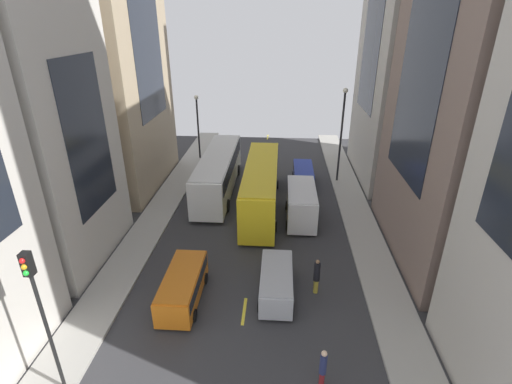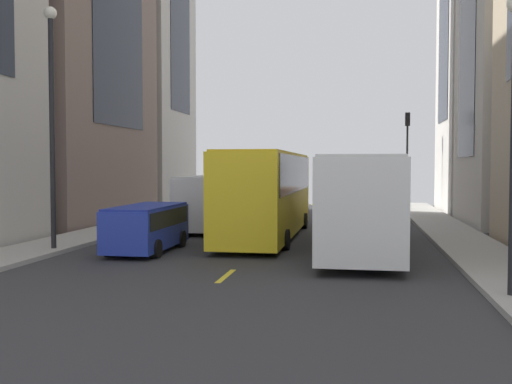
{
  "view_description": "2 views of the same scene",
  "coord_description": "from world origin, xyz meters",
  "px_view_note": "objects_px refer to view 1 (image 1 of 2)",
  "views": [
    {
      "loc": [
        1.63,
        -25.63,
        13.88
      ],
      "look_at": [
        -0.18,
        1.44,
        1.32
      ],
      "focal_mm": 26.5,
      "sensor_mm": 36.0,
      "label": 1
    },
    {
      "loc": [
        -3.57,
        26.26,
        3.02
      ],
      "look_at": [
        1.03,
        -0.32,
        1.85
      ],
      "focal_mm": 41.5,
      "sensor_mm": 36.0,
      "label": 2
    }
  ],
  "objects_px": {
    "car_blue_1": "(303,174)",
    "pedestrian_crossing_near": "(317,275)",
    "streetcar_yellow": "(261,183)",
    "car_silver_0": "(276,281)",
    "pedestrian_walking_far": "(323,367)",
    "delivery_van_white": "(301,202)",
    "traffic_light_near_corner": "(38,301)",
    "city_bus_white": "(218,170)",
    "car_orange_2": "(183,285)"
  },
  "relations": [
    {
      "from": "pedestrian_walking_far",
      "to": "pedestrian_crossing_near",
      "type": "relative_size",
      "value": 0.89
    },
    {
      "from": "streetcar_yellow",
      "to": "traffic_light_near_corner",
      "type": "distance_m",
      "value": 18.57
    },
    {
      "from": "streetcar_yellow",
      "to": "pedestrian_crossing_near",
      "type": "distance_m",
      "value": 10.82
    },
    {
      "from": "car_silver_0",
      "to": "car_orange_2",
      "type": "relative_size",
      "value": 0.91
    },
    {
      "from": "streetcar_yellow",
      "to": "car_silver_0",
      "type": "height_order",
      "value": "streetcar_yellow"
    },
    {
      "from": "streetcar_yellow",
      "to": "traffic_light_near_corner",
      "type": "xyz_separation_m",
      "value": [
        -7.08,
        -16.98,
        2.53
      ]
    },
    {
      "from": "car_blue_1",
      "to": "pedestrian_walking_far",
      "type": "height_order",
      "value": "pedestrian_walking_far"
    },
    {
      "from": "city_bus_white",
      "to": "pedestrian_walking_far",
      "type": "distance_m",
      "value": 20.28
    },
    {
      "from": "city_bus_white",
      "to": "car_silver_0",
      "type": "xyz_separation_m",
      "value": [
        5.27,
        -13.39,
        -1.09
      ]
    },
    {
      "from": "delivery_van_white",
      "to": "pedestrian_walking_far",
      "type": "bearing_deg",
      "value": -88.79
    },
    {
      "from": "car_blue_1",
      "to": "car_orange_2",
      "type": "distance_m",
      "value": 17.69
    },
    {
      "from": "car_orange_2",
      "to": "car_blue_1",
      "type": "bearing_deg",
      "value": 66.25
    },
    {
      "from": "car_blue_1",
      "to": "pedestrian_crossing_near",
      "type": "bearing_deg",
      "value": -89.94
    },
    {
      "from": "streetcar_yellow",
      "to": "traffic_light_near_corner",
      "type": "bearing_deg",
      "value": -112.64
    },
    {
      "from": "car_orange_2",
      "to": "car_silver_0",
      "type": "bearing_deg",
      "value": 8.62
    },
    {
      "from": "city_bus_white",
      "to": "car_orange_2",
      "type": "height_order",
      "value": "city_bus_white"
    },
    {
      "from": "streetcar_yellow",
      "to": "delivery_van_white",
      "type": "bearing_deg",
      "value": -30.91
    },
    {
      "from": "car_silver_0",
      "to": "traffic_light_near_corner",
      "type": "bearing_deg",
      "value": -142.67
    },
    {
      "from": "pedestrian_walking_far",
      "to": "traffic_light_near_corner",
      "type": "height_order",
      "value": "traffic_light_near_corner"
    },
    {
      "from": "car_blue_1",
      "to": "city_bus_white",
      "type": "bearing_deg",
      "value": -164.57
    },
    {
      "from": "city_bus_white",
      "to": "pedestrian_crossing_near",
      "type": "height_order",
      "value": "city_bus_white"
    },
    {
      "from": "streetcar_yellow",
      "to": "car_silver_0",
      "type": "relative_size",
      "value": 2.79
    },
    {
      "from": "city_bus_white",
      "to": "car_silver_0",
      "type": "height_order",
      "value": "city_bus_white"
    },
    {
      "from": "car_orange_2",
      "to": "streetcar_yellow",
      "type": "bearing_deg",
      "value": 72.48
    },
    {
      "from": "delivery_van_white",
      "to": "car_orange_2",
      "type": "distance_m",
      "value": 11.52
    },
    {
      "from": "streetcar_yellow",
      "to": "car_silver_0",
      "type": "xyz_separation_m",
      "value": [
        1.42,
        -10.49,
        -1.21
      ]
    },
    {
      "from": "car_silver_0",
      "to": "pedestrian_crossing_near",
      "type": "distance_m",
      "value": 2.21
    },
    {
      "from": "streetcar_yellow",
      "to": "traffic_light_near_corner",
      "type": "height_order",
      "value": "traffic_light_near_corner"
    },
    {
      "from": "streetcar_yellow",
      "to": "car_blue_1",
      "type": "distance_m",
      "value": 6.21
    },
    {
      "from": "traffic_light_near_corner",
      "to": "car_orange_2",
      "type": "bearing_deg",
      "value": 58.35
    },
    {
      "from": "delivery_van_white",
      "to": "car_silver_0",
      "type": "height_order",
      "value": "delivery_van_white"
    },
    {
      "from": "pedestrian_crossing_near",
      "to": "traffic_light_near_corner",
      "type": "bearing_deg",
      "value": -117.05
    },
    {
      "from": "streetcar_yellow",
      "to": "car_blue_1",
      "type": "bearing_deg",
      "value": 54.15
    },
    {
      "from": "streetcar_yellow",
      "to": "car_silver_0",
      "type": "bearing_deg",
      "value": -82.29
    },
    {
      "from": "delivery_van_white",
      "to": "car_blue_1",
      "type": "height_order",
      "value": "delivery_van_white"
    },
    {
      "from": "city_bus_white",
      "to": "traffic_light_near_corner",
      "type": "height_order",
      "value": "traffic_light_near_corner"
    },
    {
      "from": "delivery_van_white",
      "to": "traffic_light_near_corner",
      "type": "xyz_separation_m",
      "value": [
        -10.18,
        -15.12,
        3.14
      ]
    },
    {
      "from": "delivery_van_white",
      "to": "city_bus_white",
      "type": "bearing_deg",
      "value": 145.64
    },
    {
      "from": "city_bus_white",
      "to": "traffic_light_near_corner",
      "type": "relative_size",
      "value": 1.87
    },
    {
      "from": "delivery_van_white",
      "to": "car_blue_1",
      "type": "bearing_deg",
      "value": 85.96
    },
    {
      "from": "car_silver_0",
      "to": "car_orange_2",
      "type": "height_order",
      "value": "car_orange_2"
    },
    {
      "from": "streetcar_yellow",
      "to": "delivery_van_white",
      "type": "relative_size",
      "value": 2.31
    },
    {
      "from": "pedestrian_walking_far",
      "to": "traffic_light_near_corner",
      "type": "relative_size",
      "value": 0.29
    },
    {
      "from": "delivery_van_white",
      "to": "pedestrian_walking_far",
      "type": "xyz_separation_m",
      "value": [
        0.3,
        -14.16,
        -0.48
      ]
    },
    {
      "from": "pedestrian_walking_far",
      "to": "streetcar_yellow",
      "type": "bearing_deg",
      "value": -23.52
    },
    {
      "from": "streetcar_yellow",
      "to": "pedestrian_walking_far",
      "type": "relative_size",
      "value": 6.33
    },
    {
      "from": "car_blue_1",
      "to": "pedestrian_crossing_near",
      "type": "height_order",
      "value": "pedestrian_crossing_near"
    },
    {
      "from": "car_orange_2",
      "to": "city_bus_white",
      "type": "bearing_deg",
      "value": 91.23
    },
    {
      "from": "car_blue_1",
      "to": "car_orange_2",
      "type": "bearing_deg",
      "value": -113.75
    },
    {
      "from": "car_orange_2",
      "to": "traffic_light_near_corner",
      "type": "height_order",
      "value": "traffic_light_near_corner"
    }
  ]
}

